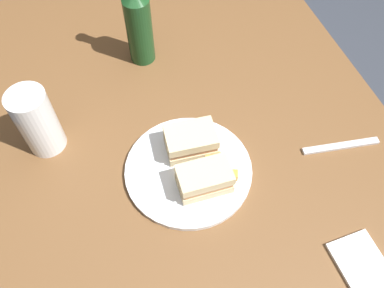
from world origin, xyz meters
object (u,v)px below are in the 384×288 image
(sandwich_half_right, at_px, (191,141))
(napkin, at_px, (361,263))
(cider_bottle, at_px, (139,24))
(fork, at_px, (341,146))
(sandwich_half_left, at_px, (204,179))
(plate, at_px, (188,170))
(pint_glass, at_px, (39,125))

(sandwich_half_right, distance_m, napkin, 0.41)
(napkin, bearing_deg, cider_bottle, 21.43)
(fork, bearing_deg, sandwich_half_left, -171.45)
(plate, xyz_separation_m, fork, (-0.04, -0.35, -0.00))
(sandwich_half_right, bearing_deg, cider_bottle, 5.44)
(sandwich_half_right, relative_size, fork, 0.63)
(sandwich_half_right, height_order, fork, sandwich_half_right)
(sandwich_half_right, height_order, napkin, sandwich_half_right)
(plate, relative_size, sandwich_half_right, 2.43)
(sandwich_half_right, relative_size, cider_bottle, 0.40)
(sandwich_half_left, height_order, pint_glass, pint_glass)
(napkin, relative_size, fork, 0.61)
(sandwich_half_left, xyz_separation_m, fork, (0.00, -0.33, -0.04))
(fork, bearing_deg, cider_bottle, 138.45)
(fork, bearing_deg, sandwich_half_right, 171.93)
(plate, xyz_separation_m, sandwich_half_left, (-0.05, -0.02, 0.03))
(fork, bearing_deg, napkin, -103.79)
(sandwich_half_left, height_order, napkin, sandwich_half_left)
(plate, distance_m, pint_glass, 0.34)
(pint_glass, bearing_deg, napkin, -130.84)
(napkin, height_order, fork, napkin)
(cider_bottle, height_order, napkin, cider_bottle)
(plate, distance_m, cider_bottle, 0.39)
(sandwich_half_right, xyz_separation_m, fork, (-0.09, -0.33, -0.04))
(plate, bearing_deg, napkin, -139.39)
(sandwich_half_right, relative_size, napkin, 1.04)
(cider_bottle, distance_m, fork, 0.56)
(pint_glass, bearing_deg, fork, -108.61)
(plate, bearing_deg, fork, -97.22)
(sandwich_half_left, bearing_deg, sandwich_half_right, -1.02)
(pint_glass, relative_size, cider_bottle, 0.58)
(sandwich_half_left, height_order, cider_bottle, cider_bottle)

